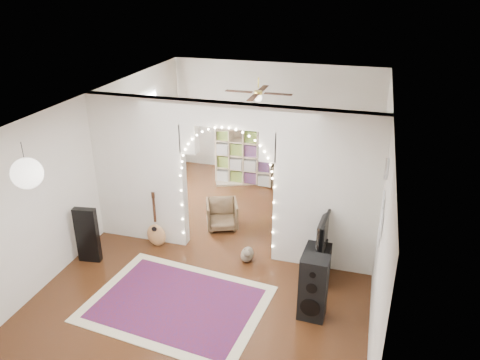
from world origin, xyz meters
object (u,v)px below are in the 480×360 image
(floor_speaker, at_px, (313,288))
(dining_chair_left, at_px, (285,178))
(acoustic_guitar, at_px, (156,227))
(dining_chair_right, at_px, (222,215))
(dining_table, at_px, (250,147))
(bookcase, at_px, (245,155))
(media_console, at_px, (318,259))

(floor_speaker, bearing_deg, dining_chair_left, 108.52)
(acoustic_guitar, bearing_deg, dining_chair_right, 36.98)
(dining_table, bearing_deg, bookcase, -84.42)
(floor_speaker, relative_size, dining_chair_right, 1.64)
(acoustic_guitar, xyz_separation_m, floor_speaker, (2.98, -1.12, 0.09))
(floor_speaker, xyz_separation_m, dining_chair_right, (-2.05, 2.11, -0.22))
(floor_speaker, xyz_separation_m, bookcase, (-2.21, 4.27, 0.20))
(acoustic_guitar, bearing_deg, dining_chair_left, 50.30)
(acoustic_guitar, bearing_deg, media_console, -9.75)
(dining_chair_right, bearing_deg, media_console, -48.62)
(media_console, relative_size, dining_table, 0.80)
(acoustic_guitar, relative_size, media_console, 0.91)
(acoustic_guitar, height_order, floor_speaker, acoustic_guitar)
(media_console, bearing_deg, dining_chair_right, 157.31)
(floor_speaker, distance_m, media_console, 1.15)
(acoustic_guitar, distance_m, bookcase, 3.26)
(bookcase, height_order, dining_chair_left, bookcase)
(media_console, distance_m, dining_chair_right, 2.22)
(floor_speaker, distance_m, dining_table, 5.36)
(dining_chair_left, xyz_separation_m, dining_chair_right, (-0.83, -2.07, -0.01))
(acoustic_guitar, xyz_separation_m, media_console, (2.91, 0.00, -0.15))
(bookcase, bearing_deg, acoustic_guitar, -126.15)
(acoustic_guitar, xyz_separation_m, dining_chair_right, (0.93, 0.98, -0.12))
(bookcase, xyz_separation_m, dining_table, (-0.02, 0.60, -0.01))
(media_console, bearing_deg, dining_chair_left, 114.41)
(floor_speaker, distance_m, bookcase, 4.81)
(acoustic_guitar, height_order, dining_chair_left, acoustic_guitar)
(dining_chair_left, height_order, dining_chair_right, dining_chair_left)
(acoustic_guitar, height_order, dining_table, acoustic_guitar)
(floor_speaker, bearing_deg, media_console, 95.71)
(bookcase, bearing_deg, floor_speaker, -85.03)
(bookcase, relative_size, dining_chair_left, 2.25)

